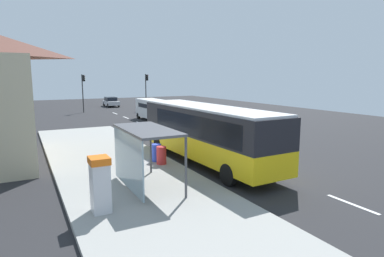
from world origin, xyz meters
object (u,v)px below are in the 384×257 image
at_px(sedan_near, 111,102).
at_px(recycling_bin_blue, 157,153).
at_px(white_van, 152,108).
at_px(recycling_bin_red, 161,155).
at_px(ticket_machine, 100,184).
at_px(traffic_light_far_side, 83,87).
at_px(bus_shelter, 140,143).
at_px(bus, 206,131).
at_px(traffic_light_near_side, 146,86).

xyz_separation_m(sedan_near, recycling_bin_blue, (-6.50, -36.42, -0.14)).
bearing_deg(white_van, recycling_bin_red, -109.31).
relative_size(ticket_machine, traffic_light_far_side, 0.38).
relative_size(sedan_near, bus_shelter, 1.10).
xyz_separation_m(white_van, ticket_machine, (-10.63, -23.09, -0.17)).
height_order(ticket_machine, recycling_bin_red, ticket_machine).
distance_m(recycling_bin_red, bus_shelter, 4.09).
bearing_deg(recycling_bin_red, bus_shelter, -125.35).
bearing_deg(ticket_machine, bus_shelter, 40.10).
bearing_deg(bus, traffic_light_far_side, 92.63).
relative_size(ticket_machine, bus_shelter, 0.48).
bearing_deg(traffic_light_far_side, recycling_bin_red, -92.11).
bearing_deg(white_van, recycling_bin_blue, -110.02).
distance_m(ticket_machine, traffic_light_far_side, 35.18).
relative_size(bus, traffic_light_near_side, 2.16).
xyz_separation_m(bus, bus_shelter, (-4.70, -2.73, 0.25)).
xyz_separation_m(recycling_bin_red, bus_shelter, (-2.21, -3.12, 1.44)).
height_order(bus, recycling_bin_red, bus).
bearing_deg(traffic_light_far_side, white_van, -65.47).
height_order(recycling_bin_blue, traffic_light_far_side, traffic_light_far_side).
distance_m(ticket_machine, traffic_light_near_side, 36.72).
height_order(white_van, sedan_near, white_van).
height_order(white_van, ticket_machine, white_van).
relative_size(recycling_bin_blue, bus_shelter, 0.24).
xyz_separation_m(sedan_near, bus_shelter, (-8.71, -40.24, 1.31)).
xyz_separation_m(bus, traffic_light_near_side, (7.21, 29.47, 1.57)).
distance_m(sedan_near, bus_shelter, 41.19).
bearing_deg(ticket_machine, recycling_bin_blue, 52.52).
distance_m(bus, bus_shelter, 5.44).
bearing_deg(bus_shelter, white_van, 68.06).
distance_m(sedan_near, recycling_bin_blue, 36.99).
distance_m(white_van, recycling_bin_red, 19.37).
height_order(recycling_bin_blue, bus_shelter, bus_shelter).
xyz_separation_m(bus, recycling_bin_blue, (-2.49, 1.09, -1.19)).
relative_size(bus, sedan_near, 2.52).
height_order(recycling_bin_red, recycling_bin_blue, same).
bearing_deg(sedan_near, traffic_light_far_side, -126.75).
height_order(sedan_near, bus_shelter, bus_shelter).
relative_size(traffic_light_far_side, bus_shelter, 1.27).
distance_m(recycling_bin_blue, bus_shelter, 4.64).
height_order(ticket_machine, traffic_light_far_side, traffic_light_far_side).
distance_m(traffic_light_near_side, traffic_light_far_side, 8.64).
xyz_separation_m(traffic_light_near_side, bus_shelter, (-11.91, -32.20, -1.32)).
distance_m(ticket_machine, bus_shelter, 2.80).
bearing_deg(traffic_light_near_side, recycling_bin_red, -108.44).
bearing_deg(bus, traffic_light_near_side, 76.25).
height_order(bus, white_van, bus).
relative_size(ticket_machine, traffic_light_near_side, 0.38).
relative_size(traffic_light_near_side, bus_shelter, 1.29).
relative_size(white_van, traffic_light_far_side, 1.03).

